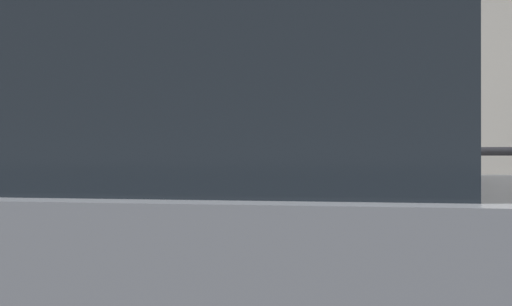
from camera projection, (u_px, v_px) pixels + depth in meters
name	position (u px, v px, depth m)	size (l,w,h in m)	color
parking_meter	(222.00, 168.00, 3.82)	(0.16, 0.17, 1.40)	slate
pedestrian_at_meter	(344.00, 175.00, 3.65)	(0.62, 0.58, 1.69)	slate
parked_sedan_gray	(42.00, 272.00, 2.15)	(4.63, 1.88, 1.76)	slate
background_railing	(276.00, 192.00, 5.82)	(24.06, 0.06, 1.11)	black
backdrop_wall	(322.00, 104.00, 8.52)	(32.00, 0.50, 3.45)	gray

